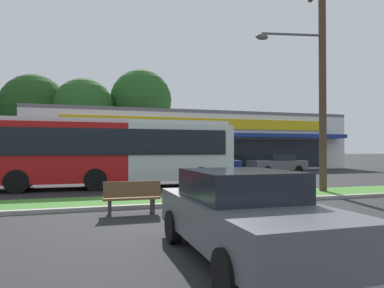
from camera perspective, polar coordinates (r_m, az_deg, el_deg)
The scene contains 14 objects.
grass_median at distance 13.81m, azimuth 10.16°, elevation -8.30°, with size 56.00×2.20×0.12m, color #427A2D.
curb_lip at distance 12.74m, azimuth 12.70°, elevation -8.92°, with size 56.00×0.24×0.12m, color #99968C.
parking_stripe_1 at distance 7.93m, azimuth 26.83°, elevation -14.22°, with size 0.12×4.80×0.01m, color silver.
storefront_building at distance 36.00m, azimuth -1.34°, elevation 0.37°, with size 29.09×14.29×5.26m.
tree_left at distance 44.22m, azimuth -24.40°, elevation 5.45°, with size 7.55×7.55×10.44m.
tree_mid_left at distance 41.97m, azimuth -17.26°, elevation 5.41°, with size 7.03×7.03×9.94m.
tree_mid at distance 43.22m, azimuth -8.31°, elevation 7.06°, with size 7.37×7.37×11.51m.
utility_pole at distance 15.77m, azimuth 19.99°, elevation 10.46°, with size 3.13×2.38×9.18m.
city_bus at distance 17.31m, azimuth -12.68°, elevation -1.13°, with size 11.61×2.72×3.25m.
bus_stop_bench at distance 10.17m, azimuth -9.80°, elevation -8.45°, with size 1.60×0.45×0.95m.
car_2 at distance 27.61m, azimuth 13.73°, elevation -3.13°, with size 4.29×1.98×1.44m.
car_3 at distance 24.57m, azimuth 2.96°, elevation -3.36°, with size 4.17×1.91×1.51m.
car_4 at distance 6.07m, azimuth 8.45°, elevation -11.14°, with size 2.01×4.40×1.48m.
car_5 at distance 23.80m, azimuth -18.77°, elevation -3.41°, with size 4.26×1.99×1.53m.
Camera 1 is at (-6.27, 1.83, 1.85)m, focal length 32.72 mm.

